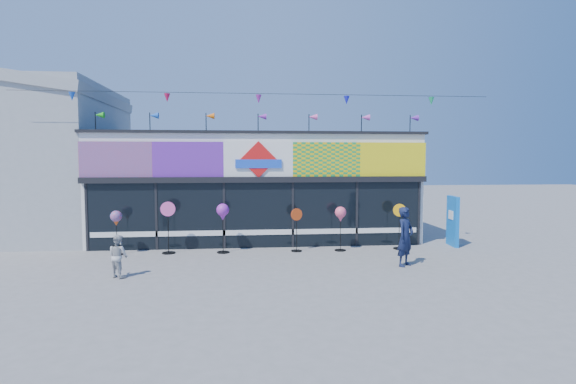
{
  "coord_description": "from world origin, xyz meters",
  "views": [
    {
      "loc": [
        -0.5,
        -12.22,
        3.1
      ],
      "look_at": [
        0.89,
        2.0,
        2.06
      ],
      "focal_mm": 28.0,
      "sensor_mm": 36.0,
      "label": 1
    }
  ],
  "objects": [
    {
      "name": "spinner_5",
      "position": [
        4.84,
        2.73,
        0.83
      ],
      "size": [
        0.44,
        0.4,
        1.57
      ],
      "color": "black",
      "rests_on": "ground"
    },
    {
      "name": "spinner_1",
      "position": [
        -3.0,
        2.74,
        0.91
      ],
      "size": [
        0.48,
        0.44,
        1.72
      ],
      "color": "black",
      "rests_on": "ground"
    },
    {
      "name": "blue_sign",
      "position": [
        6.94,
        3.09,
        0.9
      ],
      "size": [
        0.21,
        0.9,
        1.79
      ],
      "rotation": [
        0.0,
        0.0,
        -0.09
      ],
      "color": "blue",
      "rests_on": "ground"
    },
    {
      "name": "child",
      "position": [
        -3.81,
        -0.19,
        0.57
      ],
      "size": [
        0.63,
        0.59,
        1.14
      ],
      "primitive_type": "imported",
      "rotation": [
        0.0,
        0.0,
        2.48
      ],
      "color": "#B9B9B9",
      "rests_on": "ground"
    },
    {
      "name": "spinner_2",
      "position": [
        -1.21,
        2.67,
        1.32
      ],
      "size": [
        0.42,
        0.42,
        1.64
      ],
      "color": "black",
      "rests_on": "ground"
    },
    {
      "name": "spinner_0",
      "position": [
        -4.64,
        2.68,
        1.16
      ],
      "size": [
        0.37,
        0.37,
        1.45
      ],
      "color": "black",
      "rests_on": "ground"
    },
    {
      "name": "neighbour_building",
      "position": [
        -10.0,
        7.0,
        3.2
      ],
      "size": [
        8.18,
        7.2,
        6.87
      ],
      "color": "#9FA1A4",
      "rests_on": "ground"
    },
    {
      "name": "kite_shop",
      "position": [
        0.0,
        5.94,
        2.05
      ],
      "size": [
        16.0,
        5.7,
        5.31
      ],
      "color": "white",
      "rests_on": "ground"
    },
    {
      "name": "spinner_3",
      "position": [
        1.25,
        2.66,
        0.77
      ],
      "size": [
        0.4,
        0.37,
        1.46
      ],
      "color": "black",
      "rests_on": "ground"
    },
    {
      "name": "ground",
      "position": [
        0.0,
        0.0,
        0.0
      ],
      "size": [
        80.0,
        80.0,
        0.0
      ],
      "primitive_type": "plane",
      "color": "slate",
      "rests_on": "ground"
    },
    {
      "name": "spinner_4",
      "position": [
        2.74,
        2.62,
        1.21
      ],
      "size": [
        0.38,
        0.38,
        1.51
      ],
      "color": "black",
      "rests_on": "ground"
    },
    {
      "name": "adult_man",
      "position": [
        4.15,
        0.28,
        0.86
      ],
      "size": [
        0.75,
        0.72,
        1.72
      ],
      "primitive_type": "imported",
      "rotation": [
        0.0,
        0.0,
        0.72
      ],
      "color": "#121A3A",
      "rests_on": "ground"
    }
  ]
}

